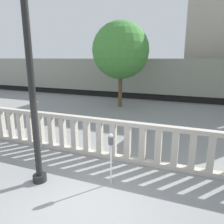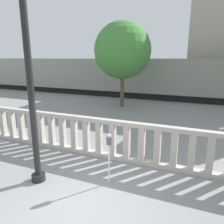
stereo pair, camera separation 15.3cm
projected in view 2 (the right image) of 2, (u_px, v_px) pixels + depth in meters
The scene contains 6 objects.
ground_plane at pixel (77, 209), 5.14m from camera, with size 160.00×160.00×0.00m, color gray.
balustrade at pixel (120, 141), 7.46m from camera, with size 14.50×0.24×1.40m.
lamppost at pixel (30, 77), 5.61m from camera, with size 0.39×0.39×5.43m.
parking_meter at pixel (109, 145), 5.89m from camera, with size 0.15×0.15×1.49m.
train_near at pixel (112, 76), 20.56m from camera, with size 28.81×2.95×3.98m.
tree_left at pixel (123, 51), 14.96m from camera, with size 3.91×3.91×5.90m.
Camera 2 is at (2.48, -3.76, 3.45)m, focal length 35.00 mm.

